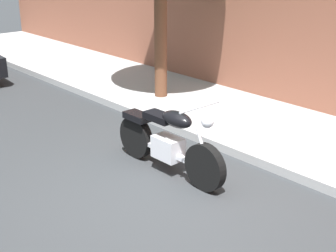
% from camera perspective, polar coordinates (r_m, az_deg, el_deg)
% --- Properties ---
extents(ground_plane, '(60.00, 60.00, 0.00)m').
position_cam_1_polar(ground_plane, '(6.38, 0.18, -8.23)').
color(ground_plane, '#303335').
extents(sidewalk, '(25.29, 2.53, 0.14)m').
position_cam_1_polar(sidewalk, '(8.33, 14.84, -1.31)').
color(sidewalk, '#A5A5A5').
rests_on(sidewalk, ground).
extents(motorcycle, '(2.10, 0.70, 1.15)m').
position_cam_1_polar(motorcycle, '(6.83, 0.02, -1.86)').
color(motorcycle, black).
rests_on(motorcycle, ground).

